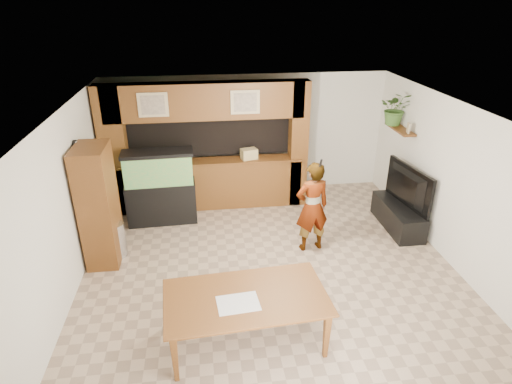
{
  "coord_description": "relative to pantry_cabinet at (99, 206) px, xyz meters",
  "views": [
    {
      "loc": [
        -0.98,
        -5.69,
        4.1
      ],
      "look_at": [
        -0.16,
        0.6,
        1.15
      ],
      "focal_mm": 30.0,
      "sensor_mm": 36.0,
      "label": 1
    }
  ],
  "objects": [
    {
      "name": "floor",
      "position": [
        2.7,
        -0.73,
        -1.0
      ],
      "size": [
        6.5,
        6.5,
        0.0
      ],
      "primitive_type": "plane",
      "color": "tan",
      "rests_on": "ground"
    },
    {
      "name": "ceiling",
      "position": [
        2.7,
        -0.73,
        1.6
      ],
      "size": [
        6.5,
        6.5,
        0.0
      ],
      "primitive_type": "plane",
      "color": "white",
      "rests_on": "wall_back"
    },
    {
      "name": "wall_back",
      "position": [
        2.7,
        2.52,
        0.3
      ],
      "size": [
        6.0,
        0.0,
        6.0
      ],
      "primitive_type": "plane",
      "rotation": [
        1.57,
        0.0,
        0.0
      ],
      "color": "silver",
      "rests_on": "floor"
    },
    {
      "name": "wall_left",
      "position": [
        -0.3,
        -0.73,
        0.3
      ],
      "size": [
        0.0,
        6.5,
        6.5
      ],
      "primitive_type": "plane",
      "rotation": [
        1.57,
        0.0,
        1.57
      ],
      "color": "silver",
      "rests_on": "floor"
    },
    {
      "name": "wall_right",
      "position": [
        5.7,
        -0.73,
        0.3
      ],
      "size": [
        0.0,
        6.5,
        6.5
      ],
      "primitive_type": "plane",
      "rotation": [
        1.57,
        0.0,
        -1.57
      ],
      "color": "silver",
      "rests_on": "floor"
    },
    {
      "name": "partition",
      "position": [
        1.75,
        1.91,
        0.31
      ],
      "size": [
        4.2,
        0.99,
        2.6
      ],
      "color": "brown",
      "rests_on": "floor"
    },
    {
      "name": "wall_clock",
      "position": [
        -0.27,
        0.27,
        0.9
      ],
      "size": [
        0.05,
        0.25,
        0.25
      ],
      "color": "black",
      "rests_on": "wall_left"
    },
    {
      "name": "wall_shelf",
      "position": [
        5.55,
        1.22,
        0.7
      ],
      "size": [
        0.25,
        0.9,
        0.04
      ],
      "primitive_type": "cube",
      "color": "brown",
      "rests_on": "wall_right"
    },
    {
      "name": "pantry_cabinet",
      "position": [
        0.0,
        0.0,
        0.0
      ],
      "size": [
        0.5,
        0.82,
        2.0
      ],
      "primitive_type": "cube",
      "color": "brown",
      "rests_on": "floor"
    },
    {
      "name": "trash_can",
      "position": [
        0.16,
        0.07,
        -0.69
      ],
      "size": [
        0.33,
        0.33,
        0.61
      ],
      "primitive_type": "cylinder",
      "color": "#B2B2B7",
      "rests_on": "floor"
    },
    {
      "name": "aquarium",
      "position": [
        0.86,
        1.22,
        -0.29
      ],
      "size": [
        1.31,
        0.49,
        1.46
      ],
      "rotation": [
        0.0,
        0.0,
        0.04
      ],
      "color": "black",
      "rests_on": "floor"
    },
    {
      "name": "tv_stand",
      "position": [
        5.35,
        0.39,
        -0.76
      ],
      "size": [
        0.51,
        1.4,
        0.47
      ],
      "primitive_type": "cube",
      "color": "black",
      "rests_on": "floor"
    },
    {
      "name": "television",
      "position": [
        5.35,
        0.39,
        -0.15
      ],
      "size": [
        0.38,
        1.34,
        0.76
      ],
      "primitive_type": "imported",
      "rotation": [
        0.0,
        0.0,
        1.73
      ],
      "color": "black",
      "rests_on": "tv_stand"
    },
    {
      "name": "photo_frame",
      "position": [
        5.55,
        0.9,
        0.82
      ],
      "size": [
        0.06,
        0.14,
        0.19
      ],
      "primitive_type": "cube",
      "rotation": [
        0.0,
        0.0,
        -0.23
      ],
      "color": "tan",
      "rests_on": "wall_shelf"
    },
    {
      "name": "potted_plant",
      "position": [
        5.52,
        1.46,
        1.05
      ],
      "size": [
        0.74,
        0.69,
        0.66
      ],
      "primitive_type": "imported",
      "rotation": [
        0.0,
        0.0,
        -0.37
      ],
      "color": "#386026",
      "rests_on": "wall_shelf"
    },
    {
      "name": "person",
      "position": [
        3.5,
        -0.13,
        -0.19
      ],
      "size": [
        0.65,
        0.48,
        1.62
      ],
      "primitive_type": "imported",
      "rotation": [
        0.0,
        0.0,
        3.3
      ],
      "color": "#9D7F56",
      "rests_on": "floor"
    },
    {
      "name": "microphone",
      "position": [
        3.55,
        -0.29,
        0.67
      ],
      "size": [
        0.04,
        0.1,
        0.16
      ],
      "primitive_type": "cylinder",
      "rotation": [
        0.44,
        0.0,
        0.0
      ],
      "color": "black",
      "rests_on": "person"
    },
    {
      "name": "dining_table",
      "position": [
        2.15,
        -2.24,
        -0.64
      ],
      "size": [
        2.09,
        1.26,
        0.71
      ],
      "primitive_type": "imported",
      "rotation": [
        0.0,
        0.0,
        0.07
      ],
      "color": "brown",
      "rests_on": "floor"
    },
    {
      "name": "newspaper_a",
      "position": [
        2.04,
        -2.32,
        -0.29
      ],
      "size": [
        0.54,
        0.41,
        0.01
      ],
      "primitive_type": "cube",
      "rotation": [
        0.0,
        0.0,
        0.09
      ],
      "color": "silver",
      "rests_on": "dining_table"
    },
    {
      "name": "counter_box",
      "position": [
        2.64,
        1.72,
        0.15
      ],
      "size": [
        0.36,
        0.29,
        0.21
      ],
      "primitive_type": "cube",
      "rotation": [
        0.0,
        0.0,
        0.28
      ],
      "color": "tan",
      "rests_on": "partition"
    }
  ]
}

